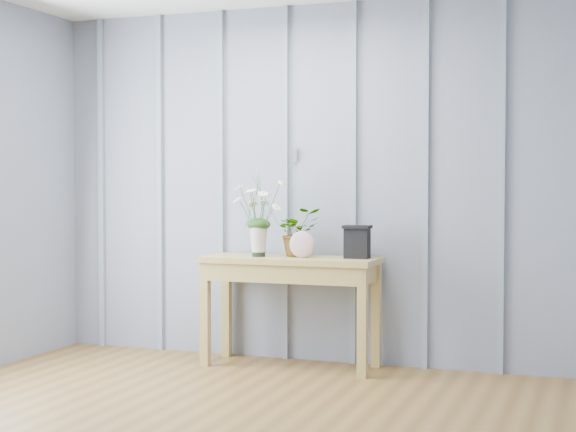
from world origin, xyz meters
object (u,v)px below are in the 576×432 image
at_px(daisy_vase, 259,204).
at_px(felt_disc_vessel, 302,244).
at_px(carved_box, 357,241).
at_px(sideboard, 290,274).

height_order(daisy_vase, felt_disc_vessel, daisy_vase).
bearing_deg(felt_disc_vessel, carved_box, 15.54).
bearing_deg(sideboard, felt_disc_vessel, -28.06).
bearing_deg(carved_box, felt_disc_vessel, -165.00).
bearing_deg(felt_disc_vessel, sideboard, 152.48).
relative_size(sideboard, carved_box, 5.45).
distance_m(daisy_vase, carved_box, 0.72).
bearing_deg(carved_box, sideboard, -174.91).
relative_size(daisy_vase, felt_disc_vessel, 3.15).
bearing_deg(sideboard, daisy_vase, -165.69).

